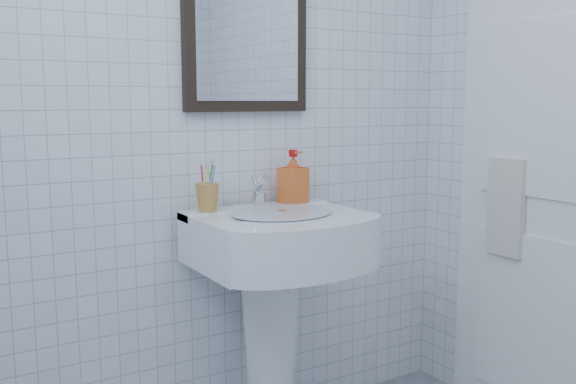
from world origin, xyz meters
TOP-DOWN VIEW (x-y plane):
  - wall_back at (0.00, 1.20)m, footprint 2.20×0.02m
  - washbasin at (0.16, 0.99)m, footprint 0.58×0.43m
  - faucet at (0.16, 1.09)m, footprint 0.05×0.11m
  - toothbrush_cup at (-0.04, 1.10)m, footprint 0.10×0.10m
  - soap_dispenser at (0.32, 1.11)m, footprint 0.11×0.11m
  - wall_mirror at (0.16, 1.18)m, footprint 0.50×0.04m
  - bathroom_door at (1.08, 0.55)m, footprint 0.04×0.80m
  - towel_ring at (1.06, 0.70)m, footprint 0.01×0.18m
  - hand_towel at (1.04, 0.70)m, footprint 0.03×0.16m

SIDE VIEW (x-z plane):
  - washbasin at x=0.16m, z-range 0.15..1.05m
  - hand_towel at x=1.04m, z-range 0.68..1.06m
  - faucet at x=0.16m, z-range 0.88..1.01m
  - toothbrush_cup at x=-0.04m, z-range 0.89..0.99m
  - soap_dispenser at x=0.32m, z-range 0.89..1.09m
  - bathroom_door at x=1.08m, z-range 0.00..2.00m
  - towel_ring at x=1.06m, z-range 0.96..1.14m
  - wall_back at x=0.00m, z-range 0.00..2.50m
  - wall_mirror at x=0.16m, z-range 1.24..1.86m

